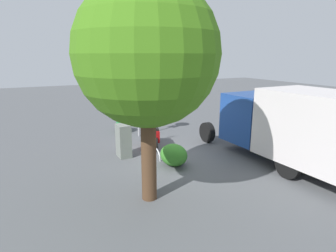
# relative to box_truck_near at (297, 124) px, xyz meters

# --- Properties ---
(ground_plane) EXTENTS (60.00, 60.00, 0.00)m
(ground_plane) POSITION_rel_box_truck_near_xyz_m (2.69, 3.22, -1.55)
(ground_plane) COLOR #4E5053
(box_truck_near) EXTENTS (7.29, 2.32, 2.74)m
(box_truck_near) POSITION_rel_box_truck_near_xyz_m (0.00, 0.00, 0.00)
(box_truck_near) COLOR black
(box_truck_near) RESTS_ON ground
(motorcycle) EXTENTS (1.75, 0.79, 1.20)m
(motorcycle) POSITION_rel_box_truck_near_xyz_m (4.26, 3.43, -1.03)
(motorcycle) COLOR black
(motorcycle) RESTS_ON ground
(stop_sign) EXTENTS (0.71, 0.33, 3.26)m
(stop_sign) POSITION_rel_box_truck_near_xyz_m (6.09, 3.47, 0.63)
(stop_sign) COLOR #9E9EA3
(stop_sign) RESTS_ON ground
(street_tree) EXTENTS (3.62, 3.62, 5.67)m
(street_tree) POSITION_rel_box_truck_near_xyz_m (0.16, 5.42, 2.30)
(street_tree) COLOR #47301E
(street_tree) RESTS_ON ground
(utility_cabinet) EXTENTS (0.64, 0.46, 1.27)m
(utility_cabinet) POSITION_rel_box_truck_near_xyz_m (3.66, 5.01, -0.91)
(utility_cabinet) COLOR slate
(utility_cabinet) RESTS_ON ground
(bike_rack_hoop) EXTENTS (0.85, 0.05, 0.85)m
(bike_rack_hoop) POSITION_rel_box_truck_near_xyz_m (2.94, 3.98, -1.55)
(bike_rack_hoop) COLOR #B7B7BC
(bike_rack_hoop) RESTS_ON ground
(shrub_near_sign) EXTENTS (0.93, 0.76, 0.64)m
(shrub_near_sign) POSITION_rel_box_truck_near_xyz_m (7.24, 3.89, -1.23)
(shrub_near_sign) COLOR #236C38
(shrub_near_sign) RESTS_ON ground
(shrub_mid_verge) EXTENTS (1.13, 0.92, 0.77)m
(shrub_mid_verge) POSITION_rel_box_truck_near_xyz_m (2.01, 3.69, -1.16)
(shrub_mid_verge) COLOR #307123
(shrub_mid_verge) RESTS_ON ground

